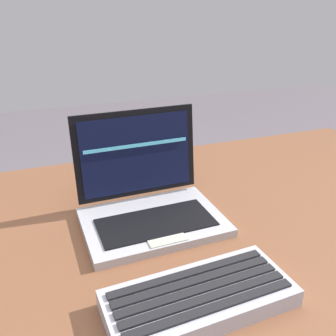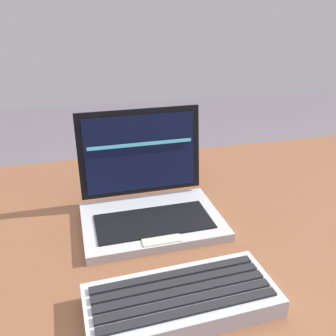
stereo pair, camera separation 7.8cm
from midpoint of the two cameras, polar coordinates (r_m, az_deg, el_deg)
The scene contains 3 objects.
desk at distance 0.88m, azimuth 4.67°, elevation -11.96°, with size 1.58×0.83×0.75m.
laptop_front at distance 0.82m, azimuth -0.30°, elevation -4.99°, with size 0.30×0.24×0.23m.
external_keyboard at distance 0.62m, azimuth 5.90°, elevation -19.66°, with size 0.31×0.15×0.04m.
Camera 2 is at (-0.20, -0.68, 1.20)m, focal length 39.57 mm.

